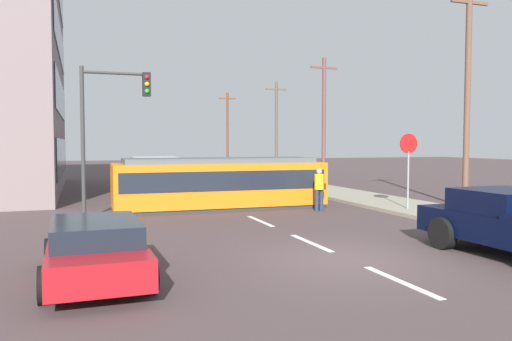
{
  "coord_description": "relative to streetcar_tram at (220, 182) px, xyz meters",
  "views": [
    {
      "loc": [
        -5.79,
        -10.16,
        2.66
      ],
      "look_at": [
        0.56,
        8.04,
        1.62
      ],
      "focal_mm": 35.66,
      "sensor_mm": 36.0,
      "label": 1
    }
  ],
  "objects": [
    {
      "name": "pedestrian_crossing",
      "position": [
        3.47,
        -2.03,
        -0.12
      ],
      "size": [
        0.51,
        0.36,
        1.67
      ],
      "color": "#252E43",
      "rests_on": "ground"
    },
    {
      "name": "utility_pole_near",
      "position": [
        9.67,
        -3.0,
        3.6
      ],
      "size": [
        1.8,
        0.24,
        8.95
      ],
      "color": "brown",
      "rests_on": "ground"
    },
    {
      "name": "lane_stripe_1",
      "position": [
        0.41,
        -7.71,
        -1.06
      ],
      "size": [
        0.16,
        2.4,
        0.01
      ],
      "primitive_type": "cube",
      "color": "silver",
      "rests_on": "ground"
    },
    {
      "name": "traffic_light_mast",
      "position": [
        -4.35,
        -1.36,
        2.6
      ],
      "size": [
        2.4,
        0.33,
        5.3
      ],
      "color": "#333333",
      "rests_on": "ground"
    },
    {
      "name": "stop_sign",
      "position": [
        6.55,
        -3.43,
        1.13
      ],
      "size": [
        0.76,
        0.07,
        2.88
      ],
      "color": "gray",
      "rests_on": "sidewalk_curb_right"
    },
    {
      "name": "parked_sedan_near",
      "position": [
        -5.1,
        -9.65,
        -0.44
      ],
      "size": [
        2.01,
        4.32,
        1.19
      ],
      "color": "maroon",
      "rests_on": "ground"
    },
    {
      "name": "utility_pole_distant",
      "position": [
        9.34,
        31.38,
        3.06
      ],
      "size": [
        1.8,
        0.24,
        7.88
      ],
      "color": "brown",
      "rests_on": "ground"
    },
    {
      "name": "city_bus",
      "position": [
        -1.37,
        7.81,
        0.0
      ],
      "size": [
        2.67,
        5.49,
        1.87
      ],
      "color": "#B6BFBD",
      "rests_on": "ground"
    },
    {
      "name": "lane_stripe_4",
      "position": [
        0.41,
        12.0,
        -1.06
      ],
      "size": [
        0.16,
        2.4,
        0.01
      ],
      "primitive_type": "cube",
      "color": "silver",
      "rests_on": "ground"
    },
    {
      "name": "streetcar_tram",
      "position": [
        0.0,
        0.0,
        0.0
      ],
      "size": [
        8.48,
        2.64,
        2.06
      ],
      "color": "orange",
      "rests_on": "ground"
    },
    {
      "name": "lane_stripe_3",
      "position": [
        0.41,
        6.0,
        -1.06
      ],
      "size": [
        0.16,
        2.4,
        0.01
      ],
      "primitive_type": "cube",
      "color": "silver",
      "rests_on": "ground"
    },
    {
      "name": "utility_pole_mid",
      "position": [
        9.05,
        8.66,
        3.07
      ],
      "size": [
        1.8,
        0.24,
        7.92
      ],
      "color": "brown",
      "rests_on": "ground"
    },
    {
      "name": "ground_plane",
      "position": [
        0.41,
        0.29,
        -1.07
      ],
      "size": [
        120.0,
        120.0,
        0.0
      ],
      "primitive_type": "plane",
      "color": "#4A3B3C"
    },
    {
      "name": "lane_stripe_2",
      "position": [
        0.41,
        -3.71,
        -1.06
      ],
      "size": [
        0.16,
        2.4,
        0.01
      ],
      "primitive_type": "cube",
      "color": "silver",
      "rests_on": "ground"
    },
    {
      "name": "sidewalk_curb_right",
      "position": [
        7.21,
        -3.71,
        -1.0
      ],
      "size": [
        3.2,
        36.0,
        0.14
      ],
      "primitive_type": "cube",
      "color": "gray",
      "rests_on": "ground"
    },
    {
      "name": "utility_pole_far",
      "position": [
        9.93,
        18.94,
        2.93
      ],
      "size": [
        1.8,
        0.24,
        7.63
      ],
      "color": "brown",
      "rests_on": "ground"
    },
    {
      "name": "lane_stripe_0",
      "position": [
        0.41,
        -11.71,
        -1.06
      ],
      "size": [
        0.16,
        2.4,
        0.01
      ],
      "primitive_type": "cube",
      "color": "silver",
      "rests_on": "ground"
    }
  ]
}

